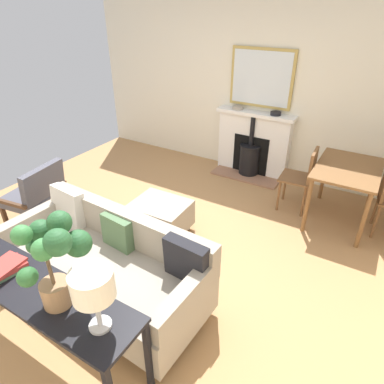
{
  "coord_description": "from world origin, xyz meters",
  "views": [
    {
      "loc": [
        2.33,
        1.98,
        2.46
      ],
      "look_at": [
        -0.48,
        0.29,
        0.58
      ],
      "focal_mm": 31.36,
      "sensor_mm": 36.0,
      "label": 1
    }
  ],
  "objects": [
    {
      "name": "mantel_bowl_near",
      "position": [
        -2.4,
        -0.04,
        1.03
      ],
      "size": [
        0.17,
        0.17,
        0.04
      ],
      "color": "#9E9384",
      "rests_on": "fireplace"
    },
    {
      "name": "sofa",
      "position": [
        0.73,
        0.11,
        0.35
      ],
      "size": [
        0.93,
        1.99,
        0.83
      ],
      "color": "#B2B2B7",
      "rests_on": "ground"
    },
    {
      "name": "ground_plane",
      "position": [
        0.0,
        0.0,
        -0.0
      ],
      "size": [
        5.17,
        5.38,
        0.01
      ],
      "primitive_type": "cube",
      "color": "#A87A4C"
    },
    {
      "name": "fireplace",
      "position": [
        -2.4,
        0.26,
        0.44
      ],
      "size": [
        0.51,
        1.21,
        1.0
      ],
      "color": "#93664C",
      "rests_on": "ground"
    },
    {
      "name": "dining_chair_near_fireplace",
      "position": [
        -1.69,
        1.23,
        0.52
      ],
      "size": [
        0.42,
        0.42,
        0.87
      ],
      "color": "brown",
      "rests_on": "ground"
    },
    {
      "name": "mantel_bowl_far",
      "position": [
        -2.4,
        0.56,
        1.03
      ],
      "size": [
        0.15,
        0.15,
        0.05
      ],
      "color": "black",
      "rests_on": "fireplace"
    },
    {
      "name": "dining_table",
      "position": [
        -1.68,
        1.73,
        0.64
      ],
      "size": [
        1.01,
        0.71,
        0.75
      ],
      "color": "brown",
      "rests_on": "ground"
    },
    {
      "name": "mirror_over_mantel",
      "position": [
        -2.49,
        0.26,
        1.48
      ],
      "size": [
        0.04,
        0.95,
        0.83
      ],
      "color": "tan"
    },
    {
      "name": "potted_plant",
      "position": [
        1.42,
        0.45,
        1.14
      ],
      "size": [
        0.45,
        0.42,
        0.65
      ],
      "color": "#99704C",
      "rests_on": "console_table"
    },
    {
      "name": "wall_left",
      "position": [
        -2.58,
        0.0,
        1.35
      ],
      "size": [
        0.12,
        5.38,
        2.71
      ],
      "primitive_type": "cube",
      "color": "silver",
      "rests_on": "ground"
    },
    {
      "name": "book_stack",
      "position": [
        1.45,
        -0.14,
        0.76
      ],
      "size": [
        0.29,
        0.22,
        0.07
      ],
      "color": "#4C7056",
      "rests_on": "console_table"
    },
    {
      "name": "table_lamp_far_end",
      "position": [
        1.44,
        0.79,
        1.06
      ],
      "size": [
        0.25,
        0.25,
        0.43
      ],
      "color": "#B2B2B7",
      "rests_on": "console_table"
    },
    {
      "name": "ottoman",
      "position": [
        -0.31,
        -0.04,
        0.25
      ],
      "size": [
        0.54,
        0.66,
        0.41
      ],
      "color": "#B2B2B7",
      "rests_on": "ground"
    },
    {
      "name": "console_table",
      "position": [
        1.44,
        0.11,
        0.65
      ],
      "size": [
        0.42,
        1.82,
        0.73
      ],
      "color": "black",
      "rests_on": "ground"
    },
    {
      "name": "armchair_accent",
      "position": [
        0.3,
        -1.42,
        0.46
      ],
      "size": [
        0.75,
        0.67,
        0.82
      ],
      "color": "#4C3321",
      "rests_on": "ground"
    }
  ]
}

